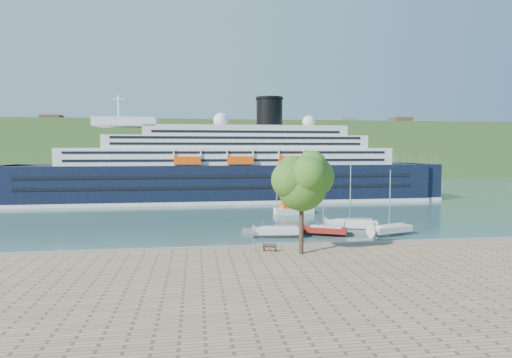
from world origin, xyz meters
name	(u,v)px	position (x,y,z in m)	size (l,w,h in m)	color
ground	(319,254)	(0.00, 0.00, 0.00)	(400.00, 400.00, 0.00)	#2E5249
far_hillside	(228,150)	(0.00, 145.00, 12.00)	(400.00, 50.00, 24.00)	#375A24
quay_coping	(319,244)	(0.00, -0.20, 1.15)	(220.00, 0.50, 0.30)	slate
cruise_ship	(221,149)	(-8.36, 53.00, 12.32)	(109.72, 15.98, 24.64)	black
park_bench	(270,247)	(-6.23, -2.15, 1.50)	(1.57, 0.64, 1.00)	#432013
promenade_tree	(302,198)	(-3.04, -3.63, 6.99)	(7.23, 7.23, 11.98)	#2D6219
floating_pontoon	(304,232)	(1.37, 12.22, 0.20)	(18.25, 2.23, 0.41)	slate
sailboat_white_near	(280,206)	(-2.69, 9.78, 4.44)	(6.88, 1.91, 8.88)	silver
sailboat_red	(326,207)	(3.97, 9.86, 4.08)	(6.32, 1.76, 8.17)	maroon
sailboat_white_far	(354,198)	(9.16, 12.90, 4.97)	(7.70, 2.14, 9.94)	silver
tender_launch	(294,208)	(4.10, 30.62, 1.03)	(7.48, 2.56, 2.07)	#E44D0D
sailboat_extra	(392,204)	(13.29, 8.82, 4.45)	(6.89, 1.91, 8.90)	silver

